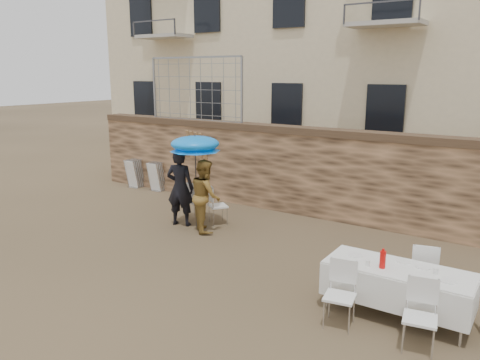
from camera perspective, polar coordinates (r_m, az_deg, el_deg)
The scene contains 16 objects.
ground at distance 8.74m, azimuth -10.42°, elevation -11.38°, with size 80.00×80.00×0.00m, color brown.
stone_wall at distance 12.31m, azimuth 5.67°, elevation 1.30°, with size 13.00×0.50×2.20m, color brown.
chain_link_fence at distance 13.72m, azimuth -5.46°, elevation 10.92°, with size 3.20×0.06×1.80m, color gray, non-canonical shape.
man_suit at distance 11.14m, azimuth -7.30°, elevation -0.93°, with size 0.67×0.44×1.84m, color black.
woman_dress at distance 10.70m, azimuth -4.25°, elevation -1.91°, with size 0.81×0.63×1.67m, color #B88838.
umbrella at distance 10.77m, azimuth -5.49°, elevation 4.08°, with size 1.17×1.17×2.04m.
couple_chair_left at distance 11.66m, azimuth -5.48°, elevation -2.49°, with size 0.48×0.48×0.96m, color white, non-canonical shape.
couple_chair_right at distance 11.25m, azimuth -2.70°, elevation -3.02°, with size 0.48×0.48×0.96m, color white, non-canonical shape.
banquet_table at distance 7.38m, azimuth 18.76°, elevation -10.38°, with size 2.10×0.85×0.78m.
soda_bottle at distance 7.23m, azimuth 17.00°, elevation -9.27°, with size 0.09×0.09×0.26m, color red.
table_chair_front_left at distance 6.99m, azimuth 12.07°, elevation -13.57°, with size 0.48×0.48×0.96m, color white, non-canonical shape.
table_chair_front_right at distance 6.73m, azimuth 21.11°, elevation -15.31°, with size 0.48×0.48×0.96m, color white, non-canonical shape.
table_chair_back at distance 8.16m, azimuth 21.50°, elevation -10.24°, with size 0.48×0.48×0.96m, color white, non-canonical shape.
chair_stack_left at distance 15.32m, azimuth -12.27°, elevation 0.92°, with size 0.46×0.47×0.92m, color white, non-canonical shape.
chair_stack_right at distance 14.70m, azimuth -9.82°, elevation 0.53°, with size 0.46×0.40×0.92m, color white, non-canonical shape.
wood_planks at distance 13.61m, azimuth -4.79°, elevation 2.01°, with size 0.70×0.20×2.00m, color #A37749, non-canonical shape.
Camera 1 is at (5.62, -5.66, 3.56)m, focal length 35.00 mm.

